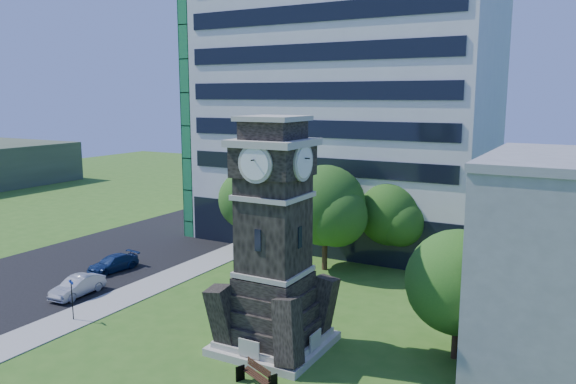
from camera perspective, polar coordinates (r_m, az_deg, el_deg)
The scene contains 13 objects.
ground at distance 31.06m, azimuth -8.33°, elevation -15.52°, with size 160.00×160.00×0.00m, color #32601B.
sidewalk at distance 40.36m, azimuth -14.88°, elevation -9.65°, with size 3.00×70.00×0.06m, color gray.
street at distance 46.44m, azimuth -22.54°, elevation -7.54°, with size 14.00×80.00×0.02m, color black.
clock_tower at distance 29.17m, azimuth -1.47°, elevation -6.02°, with size 5.40×5.40×12.22m.
office_tall at distance 52.22m, azimuth 6.05°, elevation 10.79°, with size 26.20×15.11×28.60m.
car_street_mid at distance 40.51m, azimuth -20.59°, elevation -8.95°, with size 1.39×3.98×1.31m, color gray.
car_street_north at distance 45.14m, azimuth -17.37°, elevation -6.94°, with size 1.69×4.14×1.20m, color navy.
park_bench at distance 27.26m, azimuth -3.16°, elevation -17.99°, with size 1.89×0.50×0.98m.
street_sign at distance 36.09m, azimuth -21.10°, elevation -9.73°, with size 0.60×0.06×2.52m.
tree_nw at distance 50.21m, azimuth -4.00°, elevation -0.98°, with size 5.87×5.34×6.73m.
tree_nc at distance 42.54m, azimuth 3.90°, elevation -1.64°, with size 6.76×6.15×8.11m.
tree_ne at distance 44.43m, azimuth 10.43°, elevation -2.40°, with size 5.51×5.01×6.67m.
tree_east at distance 29.60m, azimuth 17.04°, elevation -9.05°, with size 5.81×5.28×6.69m.
Camera 1 is at (17.27, -22.19, 13.18)m, focal length 35.00 mm.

